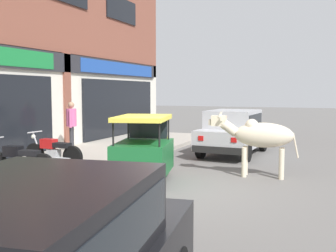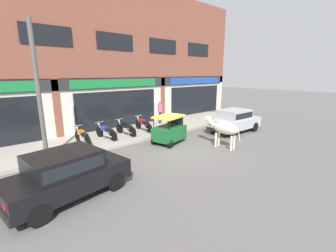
# 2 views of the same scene
# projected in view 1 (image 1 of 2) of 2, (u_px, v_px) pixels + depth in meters

# --- Properties ---
(ground_plane) EXTENTS (90.00, 90.00, 0.00)m
(ground_plane) POSITION_uv_depth(u_px,v_px,m) (181.00, 190.00, 8.23)
(ground_plane) COLOR #605E5B
(sidewalk) EXTENTS (19.00, 3.56, 0.14)m
(sidewalk) POSITION_uv_depth(u_px,v_px,m) (31.00, 172.00, 9.74)
(sidewalk) COLOR #A8A093
(sidewalk) RESTS_ON ground
(cow) EXTENTS (0.64, 2.15, 1.61)m
(cow) POSITION_uv_depth(u_px,v_px,m) (259.00, 136.00, 9.45)
(cow) COLOR beige
(cow) RESTS_ON ground
(car_1) EXTENTS (3.68, 1.77, 1.46)m
(car_1) POSITION_uv_depth(u_px,v_px,m) (234.00, 130.00, 12.80)
(car_1) COLOR black
(car_1) RESTS_ON ground
(auto_rickshaw) EXTENTS (2.14, 1.54, 1.52)m
(auto_rickshaw) POSITION_uv_depth(u_px,v_px,m) (144.00, 153.00, 8.99)
(auto_rickshaw) COLOR black
(auto_rickshaw) RESTS_ON ground
(motorcycle_2) EXTENTS (0.52, 1.81, 0.88)m
(motorcycle_2) POSITION_uv_depth(u_px,v_px,m) (18.00, 160.00, 8.86)
(motorcycle_2) COLOR black
(motorcycle_2) RESTS_ON sidewalk
(motorcycle_3) EXTENTS (0.52, 1.81, 0.88)m
(motorcycle_3) POSITION_uv_depth(u_px,v_px,m) (53.00, 151.00, 10.15)
(motorcycle_3) COLOR black
(motorcycle_3) RESTS_ON sidewalk
(pedestrian) EXTENTS (0.46, 0.32, 1.60)m
(pedestrian) POSITION_uv_depth(u_px,v_px,m) (71.00, 121.00, 12.51)
(pedestrian) COLOR #2D2D33
(pedestrian) RESTS_ON sidewalk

